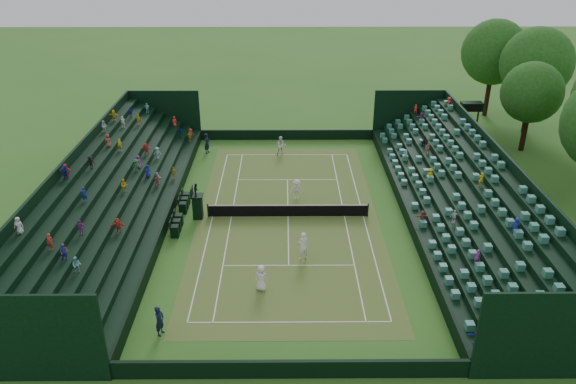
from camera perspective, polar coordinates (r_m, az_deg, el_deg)
name	(u,v)px	position (r m, az deg, el deg)	size (l,w,h in m)	color
ground	(288,217)	(40.81, 0.00, -2.52)	(160.00, 160.00, 0.00)	#306A21
court_surface	(288,217)	(40.81, 0.00, -2.52)	(12.97, 26.77, 0.01)	#407727
perimeter_wall_north	(287,135)	(55.11, -0.11, 5.84)	(17.17, 0.20, 1.00)	black
perimeter_wall_south	(290,369)	(27.55, 0.24, -17.55)	(17.17, 0.20, 1.00)	black
perimeter_wall_east	(405,210)	(41.50, 11.80, -1.83)	(0.20, 31.77, 1.00)	black
perimeter_wall_west	(171,211)	(41.40, -11.83, -1.90)	(0.20, 31.77, 1.00)	black
north_grandstand	(465,197)	(42.12, 17.50, -0.50)	(6.60, 32.00, 4.90)	black
south_grandstand	(111,198)	(41.97, -17.56, -0.61)	(6.60, 32.00, 4.90)	black
tennis_net	(288,210)	(40.56, 0.00, -1.87)	(11.67, 0.10, 1.06)	black
scoreboard_tower	(471,108)	(57.27, 18.13, 8.12)	(2.00, 1.00, 3.70)	black
tree_row	(560,87)	(53.52, 25.91, 9.53)	(10.62, 35.62, 10.44)	black
umpire_chair	(197,203)	(40.64, -9.21, -1.16)	(0.87, 0.87, 2.73)	black
courtside_chairs	(181,213)	(41.03, -10.85, -2.14)	(0.56, 5.53, 1.22)	black
player_near_west	(261,278)	(32.81, -2.73, -8.71)	(0.80, 0.52, 1.65)	white
player_near_east	(303,246)	(35.46, 1.53, -5.50)	(0.70, 0.46, 1.93)	white
player_far_west	(281,146)	(51.28, -0.69, 4.72)	(0.86, 0.67, 1.77)	silver
player_far_east	(297,189)	(43.07, 0.89, 0.28)	(1.04, 0.60, 1.60)	white
line_judge_north	(207,143)	(52.23, -8.23, 4.93)	(0.69, 0.45, 1.89)	black
line_judge_south	(160,321)	(30.36, -12.92, -12.63)	(0.63, 0.41, 1.72)	black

